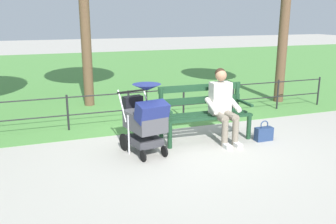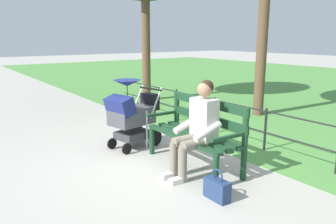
# 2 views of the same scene
# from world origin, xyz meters

# --- Properties ---
(ground_plane) EXTENTS (60.00, 60.00, 0.00)m
(ground_plane) POSITION_xyz_m (0.00, 0.00, 0.00)
(ground_plane) COLOR #ADA89E
(park_bench) EXTENTS (1.61, 0.64, 0.96)m
(park_bench) POSITION_xyz_m (-0.44, -0.12, 0.53)
(park_bench) COLOR #193D23
(park_bench) RESTS_ON ground
(person_on_bench) EXTENTS (0.54, 0.74, 1.28)m
(person_on_bench) POSITION_xyz_m (-0.70, 0.11, 0.68)
(person_on_bench) COLOR slate
(person_on_bench) RESTS_ON ground
(stroller) EXTENTS (0.66, 0.96, 1.15)m
(stroller) POSITION_xyz_m (0.77, 0.28, 0.59)
(stroller) COLOR black
(stroller) RESTS_ON ground
(handbag) EXTENTS (0.32, 0.14, 0.37)m
(handbag) POSITION_xyz_m (-1.39, 0.39, 0.13)
(handbag) COLOR navy
(handbag) RESTS_ON ground
(park_fence) EXTENTS (8.46, 0.04, 0.70)m
(park_fence) POSITION_xyz_m (-0.49, -1.43, 0.42)
(park_fence) COLOR black
(park_fence) RESTS_ON ground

